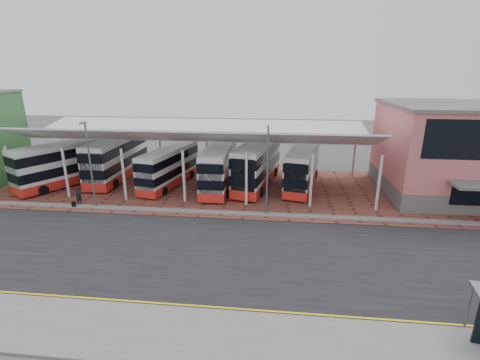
% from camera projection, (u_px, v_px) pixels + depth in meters
% --- Properties ---
extents(ground, '(140.00, 140.00, 0.00)m').
position_uv_depth(ground, '(235.00, 248.00, 25.26)').
color(ground, '#494B46').
extents(road, '(120.00, 14.00, 0.02)m').
position_uv_depth(road, '(234.00, 255.00, 24.31)').
color(road, black).
rests_on(road, ground).
extents(forecourt, '(72.00, 16.00, 0.06)m').
position_uv_depth(forecourt, '(269.00, 190.00, 37.35)').
color(forecourt, brown).
rests_on(forecourt, ground).
extents(sidewalk, '(120.00, 4.00, 0.14)m').
position_uv_depth(sidewalk, '(213.00, 338.00, 16.72)').
color(sidewalk, slate).
rests_on(sidewalk, ground).
extents(north_kerb, '(120.00, 0.80, 0.14)m').
position_uv_depth(north_kerb, '(244.00, 214.00, 31.11)').
color(north_kerb, slate).
rests_on(north_kerb, ground).
extents(yellow_line_near, '(120.00, 0.12, 0.01)m').
position_uv_depth(yellow_line_near, '(220.00, 311.00, 18.62)').
color(yellow_line_near, '#EFE909').
rests_on(yellow_line_near, road).
extents(yellow_line_far, '(120.00, 0.12, 0.01)m').
position_uv_depth(yellow_line_far, '(220.00, 308.00, 18.91)').
color(yellow_line_far, '#EFE909').
rests_on(yellow_line_far, road).
extents(canopy, '(37.00, 11.63, 7.07)m').
position_uv_depth(canopy, '(196.00, 134.00, 37.32)').
color(canopy, silver).
rests_on(canopy, ground).
extents(lamp_west, '(0.16, 0.90, 8.07)m').
position_uv_depth(lamp_west, '(90.00, 163.00, 31.34)').
color(lamp_west, '#5A5C62').
rests_on(lamp_west, ground).
extents(lamp_east, '(0.16, 0.90, 8.07)m').
position_uv_depth(lamp_east, '(267.00, 168.00, 29.67)').
color(lamp_east, '#5A5C62').
rests_on(lamp_east, ground).
extents(bus_0, '(7.92, 11.25, 4.71)m').
position_uv_depth(bus_0, '(68.00, 164.00, 38.57)').
color(bus_0, silver).
rests_on(bus_0, forecourt).
extents(bus_1, '(3.00, 11.78, 4.85)m').
position_uv_depth(bus_1, '(117.00, 158.00, 40.74)').
color(bus_1, silver).
rests_on(bus_1, forecourt).
extents(bus_2, '(4.34, 10.26, 4.12)m').
position_uv_depth(bus_2, '(169.00, 167.00, 38.30)').
color(bus_2, silver).
rests_on(bus_2, forecourt).
extents(bus_3, '(2.85, 11.05, 4.55)m').
position_uv_depth(bus_3, '(219.00, 167.00, 37.64)').
color(bus_3, silver).
rests_on(bus_3, forecourt).
extents(bus_4, '(4.82, 12.05, 4.84)m').
position_uv_depth(bus_4, '(257.00, 164.00, 38.28)').
color(bus_4, silver).
rests_on(bus_4, forecourt).
extents(bus_5, '(4.46, 10.86, 4.36)m').
position_uv_depth(bus_5, '(302.00, 167.00, 37.82)').
color(bus_5, silver).
rests_on(bus_5, forecourt).
extents(pedestrian, '(0.66, 0.78, 1.83)m').
position_uv_depth(pedestrian, '(79.00, 196.00, 32.88)').
color(pedestrian, black).
rests_on(pedestrian, forecourt).
extents(suitcase, '(0.32, 0.23, 0.55)m').
position_uv_depth(suitcase, '(74.00, 204.00, 32.51)').
color(suitcase, black).
rests_on(suitcase, forecourt).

